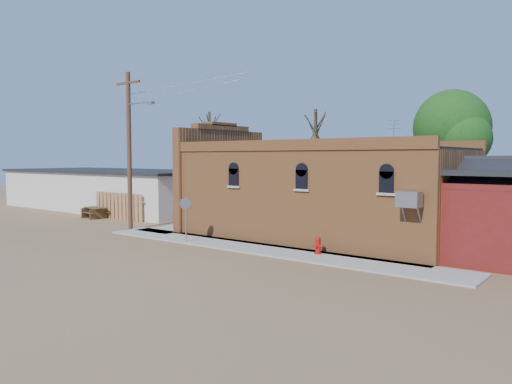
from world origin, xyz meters
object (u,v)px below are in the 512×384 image
Objects in this scene: fire_hydrant at (318,245)px; trash_barrel at (205,220)px; brick_bar at (316,193)px; utility_pole at (130,147)px; stop_sign at (186,208)px; picnic_table at (95,211)px.

fire_hydrant is 0.92× the size of trash_barrel.
utility_pole is (-9.79, -4.29, 2.43)m from brick_bar.
stop_sign is 2.71× the size of trash_barrel.
brick_bar is at bearing 23.69° from utility_pole.
fire_hydrant is 10.02m from trash_barrel.
utility_pole reaches higher than brick_bar.
fire_hydrant is 0.37× the size of picnic_table.
picnic_table is at bearing -171.98° from brick_bar.
brick_bar is 6.84m from stop_sign.
stop_sign is at bearing -126.21° from brick_bar.
trash_barrel reaches higher than fire_hydrant.
stop_sign is (-4.02, -5.49, -0.59)m from brick_bar.
brick_bar is 7.56× the size of stop_sign.
brick_bar is 8.37× the size of picnic_table.
stop_sign is at bearing -7.07° from picnic_table.
stop_sign reaches higher than fire_hydrant.
brick_bar is 20.45× the size of trash_barrel.
stop_sign is 5.41m from trash_barrel.
trash_barrel is (-9.55, 3.04, 0.04)m from fire_hydrant.
fire_hydrant is at bearing -11.10° from stop_sign.
utility_pole is 12.26× the size of fire_hydrant.
fire_hydrant reaches higher than picnic_table.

